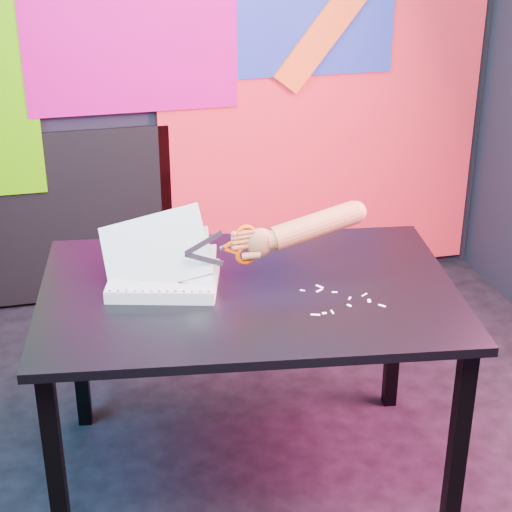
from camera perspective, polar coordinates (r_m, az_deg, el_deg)
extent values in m
cube|color=black|center=(3.16, 0.41, -14.23)|extent=(3.00, 3.00, 0.01)
cube|color=black|center=(3.98, -4.77, 15.52)|extent=(3.00, 0.01, 2.70)
cube|color=red|center=(4.20, 4.44, 9.05)|extent=(1.60, 0.02, 1.60)
cube|color=#BC046F|center=(3.90, -8.42, 15.16)|extent=(0.95, 0.02, 0.80)
cube|color=black|center=(4.15, -14.54, 2.26)|extent=(1.30, 0.02, 0.85)
cube|color=black|center=(2.65, -13.17, -14.09)|extent=(0.06, 0.06, 0.72)
cube|color=black|center=(3.27, -11.79, -5.64)|extent=(0.06, 0.06, 0.72)
cube|color=black|center=(2.75, 13.29, -12.38)|extent=(0.06, 0.06, 0.72)
cube|color=black|center=(3.36, 9.22, -4.57)|extent=(0.06, 0.06, 0.72)
cube|color=black|center=(2.75, -0.50, -2.42)|extent=(1.43, 1.04, 0.03)
cube|color=beige|center=(2.75, -6.16, -1.67)|extent=(0.39, 0.33, 0.04)
cube|color=white|center=(2.74, -6.18, -1.27)|extent=(0.39, 0.33, 0.00)
cube|color=white|center=(2.74, -6.19, -1.18)|extent=(0.37, 0.31, 0.10)
cube|color=white|center=(2.74, -6.46, -0.62)|extent=(0.34, 0.28, 0.18)
cube|color=white|center=(2.74, -6.75, 0.38)|extent=(0.34, 0.22, 0.25)
cylinder|color=black|center=(2.67, -9.73, -2.29)|extent=(0.01, 0.01, 0.00)
cylinder|color=black|center=(2.66, -9.19, -2.30)|extent=(0.01, 0.01, 0.00)
cylinder|color=black|center=(2.66, -8.65, -2.31)|extent=(0.01, 0.01, 0.00)
cylinder|color=black|center=(2.66, -8.11, -2.32)|extent=(0.01, 0.01, 0.00)
cylinder|color=black|center=(2.65, -7.57, -2.33)|extent=(0.01, 0.01, 0.00)
cylinder|color=black|center=(2.65, -7.03, -2.34)|extent=(0.01, 0.01, 0.00)
cylinder|color=black|center=(2.64, -6.48, -2.34)|extent=(0.01, 0.01, 0.00)
cylinder|color=black|center=(2.64, -5.93, -2.35)|extent=(0.01, 0.01, 0.00)
cylinder|color=black|center=(2.64, -5.38, -2.36)|extent=(0.01, 0.01, 0.00)
cylinder|color=black|center=(2.63, -4.84, -2.37)|extent=(0.01, 0.01, 0.00)
cylinder|color=black|center=(2.63, -4.28, -2.38)|extent=(0.01, 0.01, 0.00)
cylinder|color=black|center=(2.63, -3.73, -2.38)|extent=(0.01, 0.01, 0.00)
cylinder|color=black|center=(2.63, -3.18, -2.39)|extent=(0.01, 0.01, 0.00)
cylinder|color=black|center=(2.87, -8.93, -0.21)|extent=(0.01, 0.01, 0.00)
cylinder|color=black|center=(2.86, -8.43, -0.22)|extent=(0.01, 0.01, 0.00)
cylinder|color=black|center=(2.86, -7.93, -0.22)|extent=(0.01, 0.01, 0.00)
cylinder|color=black|center=(2.86, -7.42, -0.23)|extent=(0.01, 0.01, 0.00)
cylinder|color=black|center=(2.85, -6.92, -0.23)|extent=(0.01, 0.01, 0.00)
cylinder|color=black|center=(2.85, -6.41, -0.24)|extent=(0.01, 0.01, 0.00)
cylinder|color=black|center=(2.85, -5.90, -0.24)|extent=(0.01, 0.01, 0.00)
cylinder|color=black|center=(2.84, -5.40, -0.25)|extent=(0.01, 0.01, 0.00)
cylinder|color=black|center=(2.84, -4.89, -0.25)|extent=(0.01, 0.01, 0.00)
cylinder|color=black|center=(2.84, -4.38, -0.26)|extent=(0.01, 0.01, 0.00)
cylinder|color=black|center=(2.84, -3.87, -0.27)|extent=(0.01, 0.01, 0.00)
cylinder|color=black|center=(2.83, -3.35, -0.27)|extent=(0.01, 0.01, 0.00)
cylinder|color=black|center=(2.83, -2.84, -0.28)|extent=(0.01, 0.01, 0.00)
cube|color=black|center=(2.80, -7.71, -0.82)|extent=(0.06, 0.03, 0.00)
cube|color=black|center=(2.77, -5.75, -1.01)|extent=(0.05, 0.02, 0.00)
cube|color=black|center=(2.72, -7.02, -1.57)|extent=(0.08, 0.03, 0.00)
cube|color=black|center=(2.69, -4.80, -1.77)|extent=(0.04, 0.02, 0.00)
cube|color=silver|center=(2.65, -3.52, 0.86)|extent=(0.13, 0.02, 0.07)
cube|color=silver|center=(2.67, -3.49, -0.20)|extent=(0.13, 0.02, 0.07)
cylinder|color=silver|center=(2.67, -2.26, 0.52)|extent=(0.02, 0.01, 0.01)
cube|color=#CE4800|center=(2.69, -1.80, 0.38)|extent=(0.05, 0.02, 0.03)
cube|color=#CE4800|center=(2.68, -1.81, 0.80)|extent=(0.05, 0.02, 0.03)
torus|color=#CE4800|center=(2.68, -0.70, 1.41)|extent=(0.07, 0.02, 0.07)
torus|color=#CE4800|center=(2.71, -0.70, 0.11)|extent=(0.07, 0.02, 0.07)
ellipsoid|color=#976443|center=(2.71, 0.27, 0.90)|extent=(0.09, 0.06, 0.10)
cylinder|color=#976443|center=(2.70, -0.70, 0.68)|extent=(0.07, 0.03, 0.02)
cylinder|color=#976443|center=(2.69, -0.70, 1.02)|extent=(0.07, 0.03, 0.02)
cylinder|color=#976443|center=(2.69, -0.70, 1.32)|extent=(0.06, 0.03, 0.02)
cylinder|color=#976443|center=(2.68, -0.70, 1.59)|extent=(0.06, 0.03, 0.02)
cylinder|color=#976443|center=(2.71, -0.32, 0.03)|extent=(0.06, 0.03, 0.03)
cylinder|color=#976443|center=(2.73, 1.18, 1.12)|extent=(0.06, 0.07, 0.07)
cylinder|color=#976443|center=(2.77, 3.95, 2.04)|extent=(0.31, 0.12, 0.13)
sphere|color=#976443|center=(2.82, 6.64, 2.93)|extent=(0.07, 0.07, 0.07)
cube|color=white|center=(2.69, 6.27, -2.82)|extent=(0.02, 0.02, 0.00)
cube|color=white|center=(2.72, 5.26, -2.42)|extent=(0.02, 0.01, 0.00)
cube|color=white|center=(2.75, 4.26, -2.04)|extent=(0.02, 0.03, 0.00)
cube|color=white|center=(2.60, 4.58, -3.82)|extent=(0.01, 0.01, 0.00)
cube|color=white|center=(2.68, 7.55, -2.98)|extent=(0.01, 0.02, 0.00)
cube|color=white|center=(2.73, 4.24, -2.31)|extent=(0.03, 0.02, 0.00)
cube|color=white|center=(2.73, 3.11, -2.31)|extent=(0.02, 0.01, 0.00)
cube|color=white|center=(2.65, 6.24, -3.29)|extent=(0.01, 0.02, 0.00)
cube|color=white|center=(2.66, 8.40, -3.29)|extent=(0.02, 0.02, 0.00)
cube|color=white|center=(2.59, 3.99, -3.93)|extent=(0.03, 0.02, 0.00)
cube|color=white|center=(2.61, 5.11, -3.74)|extent=(0.01, 0.02, 0.00)
cube|color=white|center=(2.72, 7.24, -2.58)|extent=(0.02, 0.02, 0.00)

